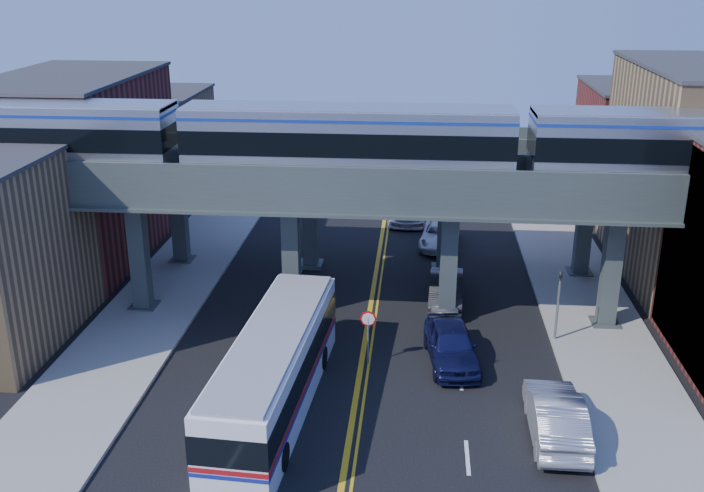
{
  "coord_description": "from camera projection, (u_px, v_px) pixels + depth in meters",
  "views": [
    {
      "loc": [
        2.4,
        -29.04,
        17.3
      ],
      "look_at": [
        -0.66,
        5.56,
        4.79
      ],
      "focal_mm": 40.0,
      "sensor_mm": 36.0,
      "label": 1
    }
  ],
  "objects": [
    {
      "name": "car_lane_c",
      "position": [
        440.0,
        236.0,
        50.86
      ],
      "size": [
        2.83,
        5.29,
        1.41
      ],
      "primitive_type": "imported",
      "rotation": [
        0.0,
        0.0,
        -0.1
      ],
      "color": "silver",
      "rests_on": "ground"
    },
    {
      "name": "elevated_viaduct_near",
      "position": [
        370.0,
        198.0,
        38.58
      ],
      "size": [
        52.0,
        3.6,
        7.4
      ],
      "color": "#414B49",
      "rests_on": "ground"
    },
    {
      "name": "building_east_c",
      "position": [
        640.0,
        150.0,
        57.4
      ],
      "size": [
        8.0,
        10.0,
        9.0
      ],
      "primitive_type": "cube",
      "color": "maroon",
      "rests_on": "ground"
    },
    {
      "name": "car_parked_curb",
      "position": [
        556.0,
        416.0,
        30.17
      ],
      "size": [
        1.96,
        5.55,
        1.83
      ],
      "primitive_type": "imported",
      "rotation": [
        0.0,
        0.0,
        3.14
      ],
      "color": "#99989D",
      "rests_on": "ground"
    },
    {
      "name": "building_west_b",
      "position": [
        77.0,
        169.0,
        47.94
      ],
      "size": [
        8.0,
        14.0,
        11.0
      ],
      "primitive_type": "cube",
      "color": "maroon",
      "rests_on": "ground"
    },
    {
      "name": "ground",
      "position": [
        356.0,
        397.0,
        33.28
      ],
      "size": [
        120.0,
        120.0,
        0.0
      ],
      "primitive_type": "plane",
      "color": "black",
      "rests_on": "ground"
    },
    {
      "name": "transit_bus",
      "position": [
        274.0,
        371.0,
        31.89
      ],
      "size": [
        3.65,
        12.94,
        3.29
      ],
      "rotation": [
        0.0,
        0.0,
        1.51
      ],
      "color": "white",
      "rests_on": "ground"
    },
    {
      "name": "stop_sign",
      "position": [
        368.0,
        329.0,
        35.47
      ],
      "size": [
        0.76,
        0.09,
        2.63
      ],
      "color": "slate",
      "rests_on": "ground"
    },
    {
      "name": "building_west_c",
      "position": [
        149.0,
        147.0,
        60.63
      ],
      "size": [
        8.0,
        10.0,
        8.0
      ],
      "primitive_type": "cube",
      "color": "olive",
      "rests_on": "ground"
    },
    {
      "name": "traffic_signal",
      "position": [
        559.0,
        298.0,
        37.36
      ],
      "size": [
        0.15,
        0.18,
        4.1
      ],
      "color": "slate",
      "rests_on": "ground"
    },
    {
      "name": "sidewalk_west",
      "position": [
        165.0,
        293.0,
        43.58
      ],
      "size": [
        5.0,
        70.0,
        0.16
      ],
      "primitive_type": "cube",
      "color": "gray",
      "rests_on": "ground"
    },
    {
      "name": "car_lane_b",
      "position": [
        446.0,
        290.0,
        42.04
      ],
      "size": [
        1.96,
        5.1,
        1.66
      ],
      "primitive_type": "imported",
      "rotation": [
        0.0,
        0.0,
        -0.04
      ],
      "color": "#2B2B2D",
      "rests_on": "ground"
    },
    {
      "name": "sidewalk_east",
      "position": [
        587.0,
        308.0,
        41.67
      ],
      "size": [
        5.0,
        70.0,
        0.16
      ],
      "primitive_type": "cube",
      "color": "gray",
      "rests_on": "ground"
    },
    {
      "name": "transit_train",
      "position": [
        348.0,
        140.0,
        37.7
      ],
      "size": [
        49.08,
        3.08,
        3.59
      ],
      "color": "black",
      "rests_on": "elevated_viaduct_near"
    },
    {
      "name": "building_east_b",
      "position": [
        702.0,
        174.0,
        44.71
      ],
      "size": [
        8.0,
        14.0,
        12.0
      ],
      "primitive_type": "cube",
      "color": "olive",
      "rests_on": "ground"
    },
    {
      "name": "mural_panel",
      "position": [
        695.0,
        269.0,
        34.21
      ],
      "size": [
        0.1,
        9.5,
        9.5
      ],
      "primitive_type": "cube",
      "color": "teal",
      "rests_on": "ground"
    },
    {
      "name": "car_lane_a",
      "position": [
        451.0,
        344.0,
        35.85
      ],
      "size": [
        2.81,
        5.57,
        1.82
      ],
      "primitive_type": "imported",
      "rotation": [
        0.0,
        0.0,
        0.13
      ],
      "color": "#10133D",
      "rests_on": "ground"
    },
    {
      "name": "elevated_viaduct_far",
      "position": [
        378.0,
        164.0,
        45.14
      ],
      "size": [
        52.0,
        3.6,
        7.4
      ],
      "color": "#414B49",
      "rests_on": "ground"
    },
    {
      "name": "car_lane_d",
      "position": [
        410.0,
        206.0,
        56.25
      ],
      "size": [
        3.21,
        6.62,
        1.86
      ],
      "primitive_type": "imported",
      "rotation": [
        0.0,
        0.0,
        -0.1
      ],
      "color": "silver",
      "rests_on": "ground"
    }
  ]
}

